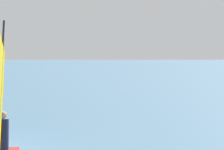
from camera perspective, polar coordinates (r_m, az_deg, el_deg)
windsurfer at (r=14.47m, az=-11.93°, el=-5.17°), size 1.64×4.31×4.19m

